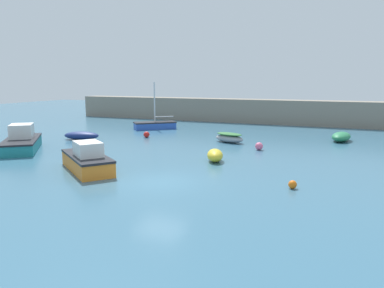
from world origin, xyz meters
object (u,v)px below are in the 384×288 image
at_px(motorboat_grey_hull, 87,160).
at_px(mooring_buoy_red, 146,135).
at_px(mooring_buoy_orange, 293,184).
at_px(open_tender_yellow, 341,137).
at_px(rowboat_white_midwater, 81,136).
at_px(sailboat_twin_hulled, 155,125).
at_px(dinghy_near_pier, 215,155).
at_px(mooring_buoy_pink, 259,146).
at_px(cabin_cruiser_white, 22,141).
at_px(rowboat_with_red_cover, 229,138).

xyz_separation_m(motorboat_grey_hull, mooring_buoy_red, (-3.15, 12.00, -0.36)).
relative_size(mooring_buoy_red, mooring_buoy_orange, 1.34).
xyz_separation_m(open_tender_yellow, mooring_buoy_red, (-15.91, -4.63, -0.12)).
relative_size(motorboat_grey_hull, mooring_buoy_red, 9.40).
bearing_deg(rowboat_white_midwater, sailboat_twin_hulled, 59.55).
bearing_deg(open_tender_yellow, mooring_buoy_orange, -177.51).
height_order(motorboat_grey_hull, rowboat_white_midwater, motorboat_grey_hull).
bearing_deg(mooring_buoy_orange, sailboat_twin_hulled, 134.89).
distance_m(rowboat_white_midwater, open_tender_yellow, 21.88).
relative_size(rowboat_white_midwater, dinghy_near_pier, 1.53).
bearing_deg(dinghy_near_pier, open_tender_yellow, 125.97).
xyz_separation_m(mooring_buoy_pink, mooring_buoy_red, (-10.55, 1.99, -0.02)).
bearing_deg(cabin_cruiser_white, rowboat_with_red_cover, 86.35).
relative_size(open_tender_yellow, mooring_buoy_pink, 5.35).
bearing_deg(mooring_buoy_pink, rowboat_with_red_cover, 141.68).
distance_m(dinghy_near_pier, open_tender_yellow, 13.45).
bearing_deg(sailboat_twin_hulled, open_tender_yellow, 135.62).
bearing_deg(rowboat_with_red_cover, mooring_buoy_pink, 160.72).
distance_m(dinghy_near_pier, mooring_buoy_orange, 6.81).
distance_m(motorboat_grey_hull, rowboat_white_midwater, 11.68).
distance_m(cabin_cruiser_white, dinghy_near_pier, 14.30).
bearing_deg(mooring_buoy_red, cabin_cruiser_white, -120.88).
bearing_deg(sailboat_twin_hulled, mooring_buoy_orange, 93.07).
bearing_deg(mooring_buoy_red, mooring_buoy_pink, -10.67).
xyz_separation_m(rowboat_with_red_cover, mooring_buoy_orange, (6.74, -11.43, -0.20)).
height_order(cabin_cruiser_white, mooring_buoy_orange, cabin_cruiser_white).
height_order(open_tender_yellow, mooring_buoy_red, open_tender_yellow).
bearing_deg(rowboat_with_red_cover, mooring_buoy_orange, 139.57).
xyz_separation_m(motorboat_grey_hull, sailboat_twin_hulled, (-5.29, 17.43, -0.21)).
xyz_separation_m(sailboat_twin_hulled, mooring_buoy_orange, (16.41, -16.47, -0.22)).
relative_size(open_tender_yellow, rowboat_with_red_cover, 1.06).
bearing_deg(sailboat_twin_hulled, rowboat_white_midwater, 32.73).
height_order(dinghy_near_pier, mooring_buoy_orange, dinghy_near_pier).
xyz_separation_m(cabin_cruiser_white, sailboat_twin_hulled, (3.13, 14.25, -0.22)).
relative_size(sailboat_twin_hulled, mooring_buoy_pink, 8.51).
height_order(rowboat_white_midwater, dinghy_near_pier, dinghy_near_pier).
xyz_separation_m(rowboat_with_red_cover, mooring_buoy_red, (-7.53, -0.40, -0.14)).
bearing_deg(sailboat_twin_hulled, motorboat_grey_hull, 65.05).
bearing_deg(rowboat_white_midwater, mooring_buoy_red, 20.24).
distance_m(open_tender_yellow, sailboat_twin_hulled, 18.07).
relative_size(motorboat_grey_hull, open_tender_yellow, 1.66).
relative_size(cabin_cruiser_white, dinghy_near_pier, 2.71).
relative_size(motorboat_grey_hull, sailboat_twin_hulled, 1.04).
distance_m(rowboat_white_midwater, mooring_buoy_pink, 15.12).
bearing_deg(cabin_cruiser_white, sailboat_twin_hulled, 128.21).
relative_size(motorboat_grey_hull, dinghy_near_pier, 2.35).
height_order(cabin_cruiser_white, open_tender_yellow, cabin_cruiser_white).
height_order(rowboat_white_midwater, sailboat_twin_hulled, sailboat_twin_hulled).
bearing_deg(dinghy_near_pier, mooring_buoy_orange, 29.48).
height_order(open_tender_yellow, mooring_buoy_orange, open_tender_yellow).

